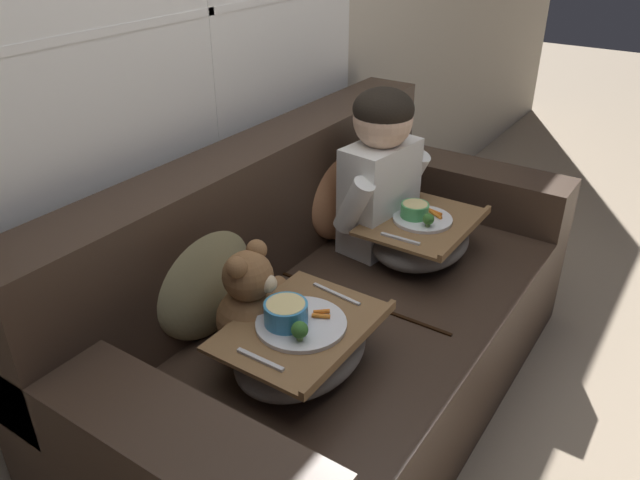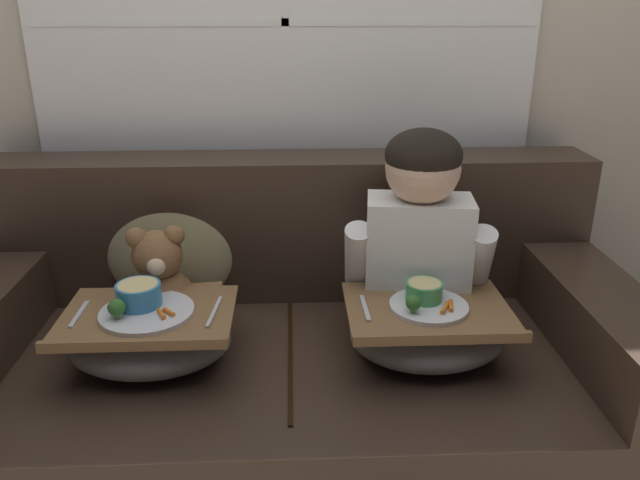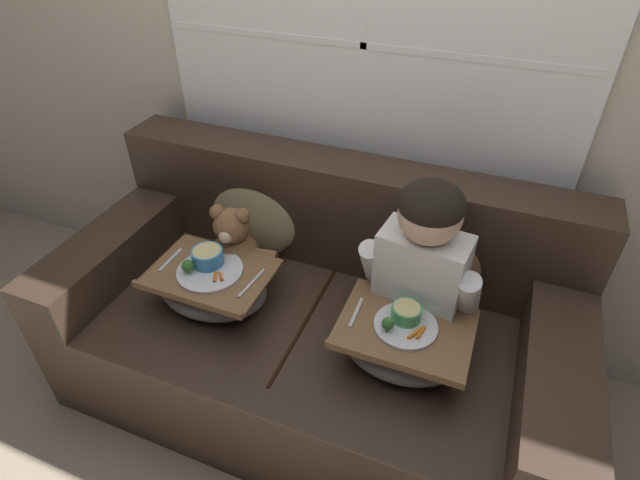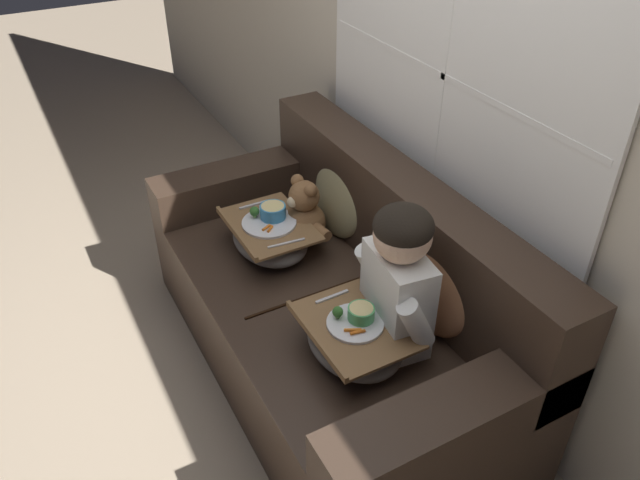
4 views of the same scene
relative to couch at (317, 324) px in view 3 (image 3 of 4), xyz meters
The scene contains 9 objects.
ground_plane 0.34m from the couch, 90.00° to the right, with size 14.00×14.00×0.00m, color tan.
wall_back_with_window 1.09m from the couch, 90.00° to the left, with size 8.00×0.08×2.60m.
couch is the anchor object (origin of this frame).
throw_pillow_behind_child 0.55m from the couch, 30.90° to the left, with size 0.42×0.20×0.44m.
throw_pillow_behind_teddy 0.55m from the couch, 149.10° to the left, with size 0.42×0.20×0.44m.
child_figure 0.60m from the couch, ahead, with size 0.44×0.23×0.61m.
teddy_bear 0.46m from the couch, behind, with size 0.36×0.26×0.33m.
lap_tray_child 0.46m from the couch, 21.32° to the right, with size 0.44×0.35×0.22m.
lap_tray_teddy 0.46m from the couch, 158.84° to the right, with size 0.46×0.34×0.23m.
Camera 3 is at (0.54, -1.26, 1.85)m, focal length 28.00 mm.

